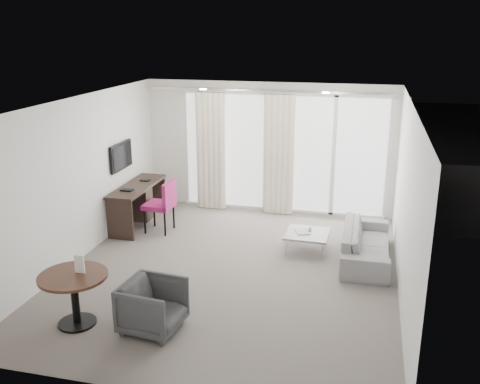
% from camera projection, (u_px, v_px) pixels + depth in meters
% --- Properties ---
extents(floor, '(5.00, 6.00, 0.00)m').
position_uv_depth(floor, '(231.00, 271.00, 8.30)').
color(floor, '#696159').
rests_on(floor, ground).
extents(ceiling, '(5.00, 6.00, 0.00)m').
position_uv_depth(ceiling, '(230.00, 103.00, 7.52)').
color(ceiling, white).
rests_on(ceiling, ground).
extents(wall_left, '(0.00, 6.00, 2.60)m').
position_uv_depth(wall_left, '(78.00, 180.00, 8.48)').
color(wall_left, silver).
rests_on(wall_left, ground).
extents(wall_right, '(0.00, 6.00, 2.60)m').
position_uv_depth(wall_right, '(406.00, 204.00, 7.35)').
color(wall_right, silver).
rests_on(wall_right, ground).
extents(wall_front, '(5.00, 0.00, 2.60)m').
position_uv_depth(wall_front, '(151.00, 281.00, 5.13)').
color(wall_front, silver).
rests_on(wall_front, ground).
extents(window_panel, '(4.00, 0.02, 2.38)m').
position_uv_depth(window_panel, '(283.00, 154.00, 10.64)').
color(window_panel, white).
rests_on(window_panel, ground).
extents(window_frame, '(4.10, 0.06, 2.44)m').
position_uv_depth(window_frame, '(283.00, 154.00, 10.63)').
color(window_frame, white).
rests_on(window_frame, ground).
extents(curtain_left, '(0.60, 0.20, 2.38)m').
position_uv_depth(curtain_left, '(211.00, 152.00, 10.82)').
color(curtain_left, beige).
rests_on(curtain_left, ground).
extents(curtain_right, '(0.60, 0.20, 2.38)m').
position_uv_depth(curtain_right, '(279.00, 155.00, 10.50)').
color(curtain_right, beige).
rests_on(curtain_right, ground).
extents(curtain_track, '(4.80, 0.04, 0.04)m').
position_uv_depth(curtain_track, '(268.00, 91.00, 10.18)').
color(curtain_track, '#B2B2B7').
rests_on(curtain_track, ceiling).
extents(downlight_a, '(0.12, 0.12, 0.02)m').
position_uv_depth(downlight_a, '(203.00, 89.00, 9.21)').
color(downlight_a, '#FFE0B2').
rests_on(downlight_a, ceiling).
extents(downlight_b, '(0.12, 0.12, 0.02)m').
position_uv_depth(downlight_b, '(326.00, 93.00, 8.74)').
color(downlight_b, '#FFE0B2').
rests_on(downlight_b, ceiling).
extents(desk, '(0.52, 1.66, 0.78)m').
position_uv_depth(desk, '(138.00, 205.00, 10.12)').
color(desk, black).
rests_on(desk, floor).
extents(tv, '(0.05, 0.80, 0.50)m').
position_uv_depth(tv, '(121.00, 156.00, 9.80)').
color(tv, black).
rests_on(tv, wall_left).
extents(desk_chair, '(0.55, 0.52, 0.97)m').
position_uv_depth(desk_chair, '(159.00, 206.00, 9.77)').
color(desk_chair, '#991D5C').
rests_on(desk_chair, floor).
extents(round_table, '(1.14, 1.14, 0.69)m').
position_uv_depth(round_table, '(75.00, 300.00, 6.72)').
color(round_table, '#3A2115').
rests_on(round_table, floor).
extents(menu_card, '(0.13, 0.02, 0.24)m').
position_uv_depth(menu_card, '(80.00, 270.00, 6.67)').
color(menu_card, white).
rests_on(menu_card, round_table).
extents(tub_armchair, '(0.78, 0.76, 0.65)m').
position_uv_depth(tub_armchair, '(153.00, 306.00, 6.60)').
color(tub_armchair, '#343536').
rests_on(tub_armchair, floor).
extents(coffee_table, '(0.73, 0.73, 0.32)m').
position_uv_depth(coffee_table, '(307.00, 242.00, 9.00)').
color(coffee_table, gray).
rests_on(coffee_table, floor).
extents(remote, '(0.05, 0.15, 0.02)m').
position_uv_depth(remote, '(310.00, 228.00, 9.05)').
color(remote, black).
rests_on(remote, coffee_table).
extents(magazine, '(0.30, 0.34, 0.02)m').
position_uv_depth(magazine, '(303.00, 230.00, 8.97)').
color(magazine, gray).
rests_on(magazine, coffee_table).
extents(sofa, '(0.74, 1.89, 0.55)m').
position_uv_depth(sofa, '(366.00, 243.00, 8.63)').
color(sofa, gray).
rests_on(sofa, floor).
extents(terrace_slab, '(5.60, 3.00, 0.12)m').
position_uv_depth(terrace_slab, '(292.00, 192.00, 12.42)').
color(terrace_slab, '#4D4D50').
rests_on(terrace_slab, ground).
extents(rattan_chair_a, '(0.67, 0.67, 0.74)m').
position_uv_depth(rattan_chair_a, '(294.00, 182.00, 11.70)').
color(rattan_chair_a, brown).
rests_on(rattan_chair_a, terrace_slab).
extents(rattan_chair_b, '(0.73, 0.73, 0.85)m').
position_uv_depth(rattan_chair_b, '(364.00, 180.00, 11.65)').
color(rattan_chair_b, brown).
rests_on(rattan_chair_b, terrace_slab).
extents(rattan_table, '(0.49, 0.49, 0.44)m').
position_uv_depth(rattan_table, '(359.00, 187.00, 11.79)').
color(rattan_table, brown).
rests_on(rattan_table, terrace_slab).
extents(balustrade, '(5.50, 0.06, 1.05)m').
position_uv_depth(balustrade, '(301.00, 154.00, 13.60)').
color(balustrade, '#B2B2B7').
rests_on(balustrade, terrace_slab).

